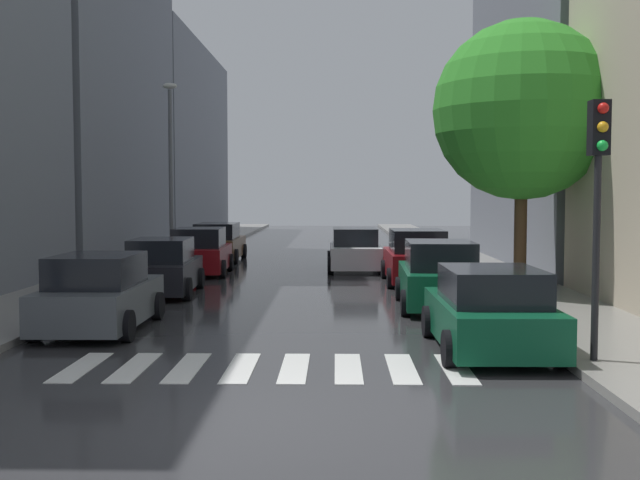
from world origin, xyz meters
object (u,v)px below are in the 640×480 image
parked_car_left_third (200,253)px  parked_car_left_fourth (218,243)px  parked_car_right_second (439,277)px  parked_car_right_third (416,258)px  street_tree_right (522,111)px  traffic_light_right_corner (598,172)px  lamp_post_left (171,160)px  parked_car_left_second (162,268)px  car_midroad (355,250)px  parked_car_right_nearest (490,312)px  parked_car_left_nearest (100,295)px

parked_car_left_third → parked_car_left_fourth: size_ratio=0.88×
parked_car_right_second → parked_car_right_third: (-0.01, 5.35, 0.02)m
street_tree_right → traffic_light_right_corner: 9.52m
parked_car_left_fourth → lamp_post_left: size_ratio=0.65×
parked_car_right_second → street_tree_right: street_tree_right is taller
street_tree_right → parked_car_left_fourth: bearing=133.9°
parked_car_right_third → lamp_post_left: (-9.32, 5.98, 3.48)m
parked_car_left_third → parked_car_left_fourth: (-0.19, 5.42, -0.01)m
street_tree_right → parked_car_left_second: bearing=-179.3°
parked_car_left_second → parked_car_left_third: bearing=-3.6°
parked_car_left_third → street_tree_right: (10.25, -5.43, 4.49)m
parked_car_left_fourth → car_midroad: 6.99m
parked_car_left_fourth → lamp_post_left: lamp_post_left is taller
lamp_post_left → parked_car_left_second: bearing=-79.4°
parked_car_right_nearest → lamp_post_left: lamp_post_left is taller
lamp_post_left → traffic_light_right_corner: bearing=-58.6°
parked_car_right_nearest → parked_car_left_second: bearing=45.0°
car_midroad → lamp_post_left: (-7.42, 1.75, 3.54)m
parked_car_right_nearest → street_tree_right: 9.42m
parked_car_right_third → traffic_light_right_corner: size_ratio=1.00×
parked_car_left_fourth → traffic_light_right_corner: size_ratio=1.10×
parked_car_right_third → parked_car_left_fourth: bearing=43.7°
lamp_post_left → parked_car_left_nearest: bearing=-83.6°
parked_car_left_nearest → traffic_light_right_corner: bearing=-110.5°
parked_car_left_nearest → parked_car_left_third: 11.28m
parked_car_left_fourth → parked_car_right_nearest: parked_car_left_fourth is taller
parked_car_right_second → street_tree_right: (2.67, 2.56, 4.48)m
parked_car_left_third → car_midroad: size_ratio=0.95×
parked_car_left_fourth → lamp_post_left: bearing=142.7°
parked_car_left_second → lamp_post_left: bearing=7.9°
car_midroad → lamp_post_left: 8.40m
parked_car_left_third → lamp_post_left: (-1.75, 3.33, 3.51)m
parked_car_left_third → parked_car_right_third: (7.57, -2.64, 0.03)m
parked_car_left_second → parked_car_right_third: bearing=-71.9°
car_midroad → parked_car_right_second: bearing=-169.5°
parked_car_left_second → parked_car_right_nearest: size_ratio=0.99×
parked_car_left_nearest → parked_car_right_third: bearing=-42.2°
car_midroad → parked_car_left_third: bearing=104.9°
parked_car_left_second → traffic_light_right_corner: size_ratio=0.95×
car_midroad → traffic_light_right_corner: size_ratio=1.01×
parked_car_left_fourth → parked_car_right_third: (7.76, -8.06, 0.04)m
traffic_light_right_corner → parked_car_left_second: bearing=135.6°
parked_car_left_nearest → parked_car_right_second: parked_car_right_second is taller
parked_car_left_second → parked_car_right_third: size_ratio=0.96×
parked_car_left_fourth → parked_car_left_nearest: bearing=179.9°
parked_car_left_second → lamp_post_left: 9.71m
parked_car_left_third → parked_car_right_second: 11.02m
parked_car_right_nearest → street_tree_right: bearing=-17.8°
parked_car_left_second → parked_car_left_third: (0.09, 5.55, 0.02)m
parked_car_left_third → traffic_light_right_corner: 17.54m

